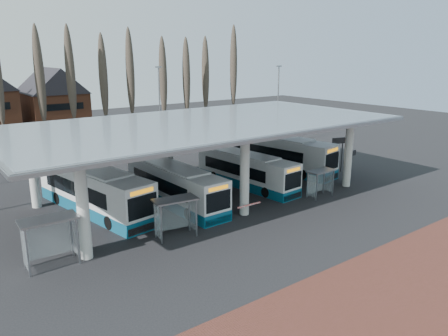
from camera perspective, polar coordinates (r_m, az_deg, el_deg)
ground at (r=31.17m, az=5.59°, el=-7.31°), size 140.00×140.00×0.00m
brick_strip at (r=24.64m, az=25.44°, el=-15.05°), size 70.00×10.00×0.03m
station_canopy at (r=35.69m, az=-2.89°, el=5.07°), size 32.00×16.00×6.34m
poplar_row at (r=57.71m, az=-17.28°, el=11.23°), size 45.10×1.10×14.50m
lamp_post_b at (r=54.08m, az=-8.38°, el=7.87°), size 0.80×0.16×10.17m
lamp_post_c at (r=57.53m, az=7.05°, el=8.32°), size 0.80×0.16×10.17m
bus_0 at (r=34.46m, az=-16.68°, el=-2.85°), size 4.62×12.65×3.44m
bus_1 at (r=34.88m, az=-6.50°, el=-2.32°), size 2.71×11.44×3.16m
bus_2 at (r=39.44m, az=2.84°, el=-0.32°), size 3.20×11.06×3.03m
bus_3 at (r=45.21m, az=6.86°, el=1.85°), size 4.82×12.94×3.52m
shelter_0 at (r=26.47m, az=-21.92°, el=-7.60°), size 3.16×1.68×2.87m
shelter_1 at (r=28.61m, az=-6.47°, el=-5.29°), size 3.01×1.80×2.63m
shelter_2 at (r=37.24m, az=12.37°, el=-1.18°), size 2.50×1.30×2.30m
info_sign_0 at (r=42.05m, az=16.17°, el=1.48°), size 1.94×0.43×2.91m
info_sign_1 at (r=45.30m, az=15.24°, el=3.18°), size 2.32×0.83×3.56m
barrier at (r=32.25m, az=3.16°, el=-4.94°), size 2.11×0.58×1.06m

